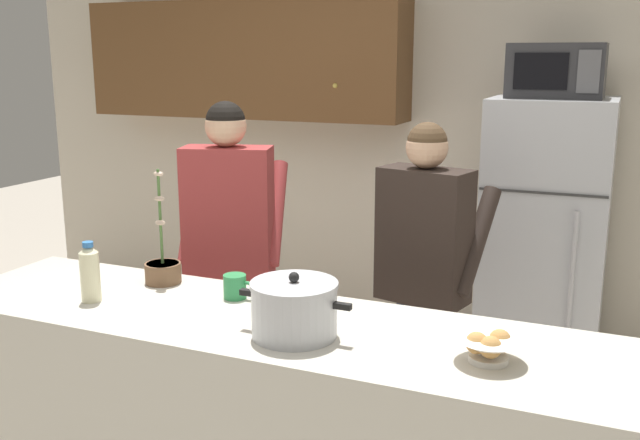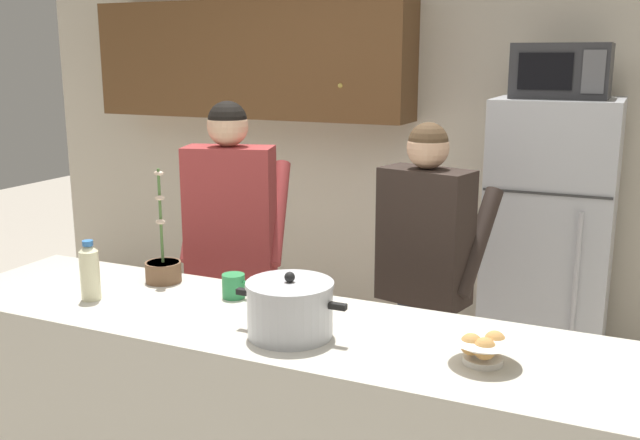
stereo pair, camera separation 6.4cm
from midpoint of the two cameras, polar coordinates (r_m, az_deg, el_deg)
The scene contains 11 objects.
back_wall_unit at distance 4.66m, azimuth 5.98°, elevation 7.61°, with size 6.00×0.48×2.60m.
kitchen_island at distance 2.83m, azimuth -4.14°, elevation -16.50°, with size 2.59×0.68×0.92m, color beige.
refrigerator at distance 4.16m, azimuth 18.19°, elevation -2.11°, with size 0.64×0.68×1.63m.
microwave at distance 4.00m, azimuth 19.13°, elevation 11.16°, with size 0.48×0.37×0.28m.
person_near_pot at distance 3.47m, azimuth -6.56°, elevation -0.84°, with size 0.59×0.52×1.65m.
person_by_sink at distance 3.25m, azimuth 8.94°, elevation -2.88°, with size 0.55×0.49×1.57m.
cooking_pot at distance 2.44m, azimuth -1.65°, elevation -7.06°, with size 0.41×0.30×0.23m.
coffee_mug at distance 2.84m, azimuth -6.20°, elevation -5.24°, with size 0.13×0.09×0.10m.
bread_bowl at distance 2.31m, azimuth 13.66°, elevation -9.88°, with size 0.23×0.23×0.10m.
bottle_near_edge at distance 2.91m, azimuth -17.25°, elevation -3.90°, with size 0.07×0.07×0.24m.
potted_orchid at distance 3.08m, azimuth -11.79°, elevation -3.70°, with size 0.15×0.15×0.48m.
Camera 2 is at (1.23, -2.14, 1.85)m, focal length 40.22 mm.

